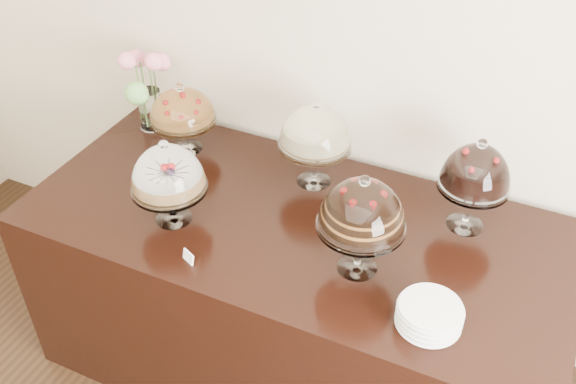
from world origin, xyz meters
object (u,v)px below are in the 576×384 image
at_px(cake_stand_cheesecake, 315,131).
at_px(display_counter, 293,297).
at_px(cake_stand_sugar_sponge, 167,173).
at_px(flower_vase, 145,86).
at_px(plate_stack, 429,315).
at_px(cake_stand_choco_layer, 362,209).
at_px(cake_stand_fruit_tart, 182,109).
at_px(cake_stand_dark_choco, 476,172).

bearing_deg(cake_stand_cheesecake, display_counter, -83.91).
distance_m(cake_stand_sugar_sponge, flower_vase, 0.71).
xyz_separation_m(flower_vase, plate_stack, (1.55, -0.64, -0.19)).
height_order(cake_stand_choco_layer, cake_stand_fruit_tart, cake_stand_choco_layer).
distance_m(display_counter, flower_vase, 1.19).
height_order(cake_stand_sugar_sponge, cake_stand_choco_layer, cake_stand_choco_layer).
bearing_deg(cake_stand_dark_choco, cake_stand_sugar_sponge, -156.95).
bearing_deg(flower_vase, cake_stand_fruit_tart, -17.43).
height_order(display_counter, cake_stand_dark_choco, cake_stand_dark_choco).
bearing_deg(cake_stand_fruit_tart, cake_stand_cheesecake, 1.31).
bearing_deg(plate_stack, cake_stand_fruit_tart, 156.72).
distance_m(display_counter, cake_stand_sugar_sponge, 0.83).
bearing_deg(plate_stack, cake_stand_cheesecake, 139.05).
height_order(cake_stand_cheesecake, plate_stack, cake_stand_cheesecake).
bearing_deg(flower_vase, cake_stand_sugar_sponge, -48.36).
bearing_deg(cake_stand_sugar_sponge, cake_stand_fruit_tart, 116.44).
bearing_deg(cake_stand_choco_layer, plate_stack, -26.02).
bearing_deg(cake_stand_choco_layer, cake_stand_dark_choco, 53.35).
bearing_deg(plate_stack, cake_stand_sugar_sponge, 174.47).
distance_m(cake_stand_dark_choco, flower_vase, 1.55).
bearing_deg(cake_stand_fruit_tart, plate_stack, -23.28).
xyz_separation_m(cake_stand_sugar_sponge, cake_stand_dark_choco, (1.07, 0.46, 0.03)).
bearing_deg(cake_stand_choco_layer, cake_stand_sugar_sponge, -176.56).
bearing_deg(flower_vase, plate_stack, -22.37).
xyz_separation_m(cake_stand_sugar_sponge, cake_stand_cheesecake, (0.41, 0.47, 0.03)).
bearing_deg(display_counter, cake_stand_fruit_tart, 158.39).
xyz_separation_m(display_counter, cake_stand_choco_layer, (0.33, -0.14, 0.73)).
height_order(cake_stand_sugar_sponge, plate_stack, cake_stand_sugar_sponge).
bearing_deg(cake_stand_fruit_tart, cake_stand_dark_choco, 0.02).
bearing_deg(cake_stand_cheesecake, cake_stand_sugar_sponge, -131.27).
distance_m(cake_stand_fruit_tart, plate_stack, 1.43).
bearing_deg(cake_stand_fruit_tart, cake_stand_choco_layer, -22.41).
xyz_separation_m(display_counter, flower_vase, (-0.92, 0.34, 0.68)).
xyz_separation_m(display_counter, plate_stack, (0.63, -0.30, 0.49)).
xyz_separation_m(cake_stand_choco_layer, cake_stand_cheesecake, (-0.35, 0.42, -0.02)).
height_order(cake_stand_choco_layer, cake_stand_cheesecake, cake_stand_choco_layer).
relative_size(cake_stand_fruit_tart, plate_stack, 1.56).
relative_size(display_counter, flower_vase, 5.55).
bearing_deg(display_counter, cake_stand_sugar_sponge, -156.69).
bearing_deg(cake_stand_dark_choco, cake_stand_choco_layer, -126.65).
relative_size(cake_stand_dark_choco, cake_stand_fruit_tart, 1.20).
height_order(cake_stand_cheesecake, flower_vase, same).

